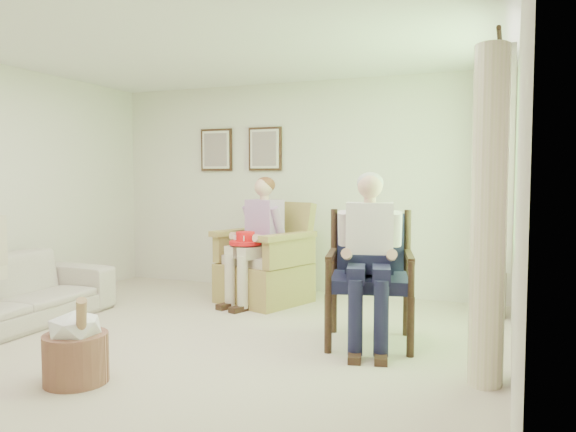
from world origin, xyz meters
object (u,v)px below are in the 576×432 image
object	(u,v)px
wood_armchair	(372,272)
person_wicker	(260,231)
wicker_armchair	(265,270)
person_dark	(368,245)
red_hat	(245,240)
hatbox	(76,347)

from	to	relation	value
wood_armchair	person_wicker	world-z (taller)	person_wicker
wicker_armchair	person_dark	bearing A→B (deg)	-20.20
person_dark	red_hat	size ratio (longest dim) A/B	4.09
person_dark	red_hat	distance (m)	1.82
wood_armchair	red_hat	distance (m)	1.74
person_wicker	person_dark	xyz separation A→B (m)	(1.49, -1.09, 0.03)
wicker_armchair	wood_armchair	xyz separation A→B (m)	(1.49, -1.06, 0.24)
wicker_armchair	wood_armchair	distance (m)	1.84
person_dark	red_hat	world-z (taller)	person_dark
red_hat	person_dark	bearing A→B (deg)	-29.93
wicker_armchair	red_hat	world-z (taller)	wicker_armchair
wood_armchair	person_dark	distance (m)	0.31
person_wicker	person_dark	world-z (taller)	person_dark
person_wicker	hatbox	xyz separation A→B (m)	(-0.18, -2.66, -0.57)
person_dark	hatbox	bearing A→B (deg)	-149.76
wood_armchair	hatbox	xyz separation A→B (m)	(-1.67, -1.75, -0.35)
wood_armchair	hatbox	size ratio (longest dim) A/B	1.70
person_dark	red_hat	xyz separation A→B (m)	(-1.58, 0.91, -0.12)
hatbox	person_wicker	bearing A→B (deg)	86.03
red_hat	hatbox	xyz separation A→B (m)	(-0.10, -2.47, -0.49)
red_hat	hatbox	bearing A→B (deg)	-92.25
wicker_armchair	person_wicker	size ratio (longest dim) A/B	0.81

